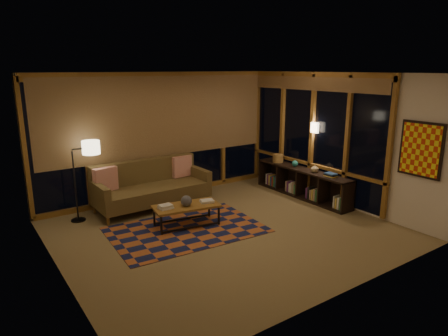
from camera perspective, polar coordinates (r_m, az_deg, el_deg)
floor at (r=7.11m, az=0.20°, el=-8.90°), size 5.50×5.00×0.01m
ceiling at (r=6.55m, az=0.22°, el=13.40°), size 5.50×5.00×0.01m
walls at (r=6.70m, az=0.21°, el=1.78°), size 5.51×5.01×2.70m
window_wall_back at (r=8.77m, az=-8.93°, el=4.56°), size 5.30×0.16×2.60m
window_wall_right at (r=8.88m, az=12.31°, el=4.53°), size 0.16×3.70×2.60m
wall_art at (r=7.47m, az=26.29°, el=2.38°), size 0.06×0.74×0.94m
wall_sconce at (r=8.71m, az=12.83°, el=5.65°), size 0.12×0.18×0.22m
sofa at (r=8.20m, az=-10.18°, el=-2.51°), size 2.29×0.96×0.93m
pillow_left at (r=7.99m, az=-16.57°, el=-1.61°), size 0.48×0.24×0.46m
pillow_right at (r=8.72m, az=-6.09°, el=0.18°), size 0.46×0.19×0.45m
area_rug at (r=7.16m, az=-5.39°, el=-8.76°), size 2.71×1.89×0.01m
coffee_table at (r=7.28m, az=-5.37°, el=-6.77°), size 1.24×0.72×0.39m
book_stack_a at (r=7.09m, az=-8.40°, el=-5.42°), size 0.26×0.21×0.08m
book_stack_b at (r=7.32m, az=-2.42°, el=-4.76°), size 0.26×0.23×0.04m
ceramic_pot at (r=7.14m, az=-5.40°, el=-4.67°), size 0.26×0.26×0.20m
floor_lamp at (r=7.80m, az=-20.53°, el=-1.93°), size 0.50×0.34×1.49m
bookshelf at (r=8.98m, az=11.10°, el=-2.07°), size 0.40×2.54×0.63m
basket at (r=9.41m, az=7.71°, el=1.39°), size 0.25×0.25×0.19m
teal_bowl at (r=9.05m, az=10.10°, el=0.64°), size 0.16×0.16×0.14m
vase at (r=8.65m, az=12.84°, el=-0.01°), size 0.20×0.20×0.17m
shelf_book_stack at (r=8.39m, az=14.99°, el=-0.97°), size 0.20×0.25×0.07m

